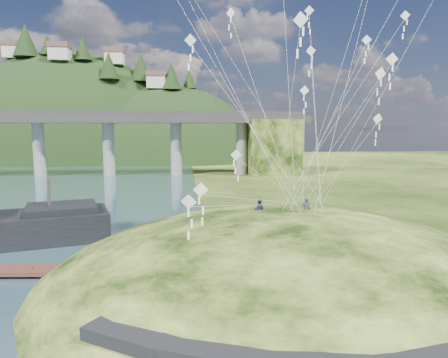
{
  "coord_description": "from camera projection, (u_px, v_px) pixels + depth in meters",
  "views": [
    {
      "loc": [
        1.01,
        -24.45,
        10.85
      ],
      "look_at": [
        4.0,
        6.0,
        7.0
      ],
      "focal_mm": 32.0,
      "sensor_mm": 36.0,
      "label": 1
    }
  ],
  "objects": [
    {
      "name": "ground",
      "position": [
        171.0,
        300.0,
        25.4
      ],
      "size": [
        320.0,
        320.0,
        0.0
      ],
      "primitive_type": "plane",
      "color": "black",
      "rests_on": "ground"
    },
    {
      "name": "grass_hill",
      "position": [
        285.0,
        304.0,
        28.34
      ],
      "size": [
        36.0,
        32.0,
        13.0
      ],
      "color": "black",
      "rests_on": "ground"
    },
    {
      "name": "footpath",
      "position": [
        346.0,
        346.0,
        16.24
      ],
      "size": [
        22.29,
        5.84,
        0.83
      ],
      "color": "black",
      "rests_on": "ground"
    },
    {
      "name": "bridge",
      "position": [
        64.0,
        134.0,
        90.8
      ],
      "size": [
        160.0,
        11.0,
        15.0
      ],
      "color": "#2D2B2B",
      "rests_on": "ground"
    },
    {
      "name": "far_ridge",
      "position": [
        60.0,
        180.0,
        142.73
      ],
      "size": [
        153.0,
        70.0,
        94.5
      ],
      "color": "black",
      "rests_on": "ground"
    },
    {
      "name": "wooden_dock",
      "position": [
        68.0,
        270.0,
        29.71
      ],
      "size": [
        12.97,
        3.13,
        0.92
      ],
      "color": "#3E1F19",
      "rests_on": "ground"
    },
    {
      "name": "kite_flyers",
      "position": [
        278.0,
        199.0,
        29.46
      ],
      "size": [
        4.27,
        0.94,
        1.74
      ],
      "color": "#292C37",
      "rests_on": "ground"
    },
    {
      "name": "kite_swarm",
      "position": [
        294.0,
        30.0,
        27.42
      ],
      "size": [
        19.21,
        16.3,
        22.32
      ],
      "color": "white",
      "rests_on": "ground"
    }
  ]
}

